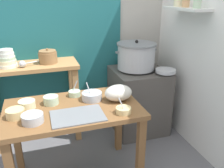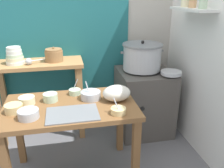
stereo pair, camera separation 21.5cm
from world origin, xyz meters
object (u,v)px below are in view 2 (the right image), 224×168
object	(u,v)px
back_shelf_table	(40,81)
stove_block	(144,101)
serving_tray	(72,114)
prep_bowl_3	(14,108)
ladle	(29,61)
prep_bowl_1	(75,91)
wide_pan	(171,73)
prep_bowl_6	(118,110)
plastic_bag	(117,93)
prep_bowl_2	(27,100)
prep_bowl_0	(28,114)
clay_pot	(54,55)
prep_table	(71,117)
bowl_stack_enamel	(15,56)
prep_bowl_5	(91,95)
steamer_pot	(142,57)
prep_bowl_4	(50,97)

from	to	relation	value
back_shelf_table	stove_block	distance (m)	1.22
serving_tray	prep_bowl_3	size ratio (longest dim) A/B	2.90
ladle	prep_bowl_1	xyz separation A→B (m)	(0.43, -0.45, -0.19)
serving_tray	wide_pan	bearing A→B (deg)	28.02
prep_bowl_6	plastic_bag	bearing A→B (deg)	80.64
ladle	prep_bowl_2	size ratio (longest dim) A/B	1.80
prep_bowl_2	prep_bowl_6	xyz separation A→B (m)	(0.72, -0.32, -0.01)
prep_bowl_0	prep_bowl_2	size ratio (longest dim) A/B	1.16
clay_pot	wide_pan	size ratio (longest dim) A/B	0.86
prep_table	bowl_stack_enamel	bearing A→B (deg)	125.80
stove_block	prep_bowl_6	size ratio (longest dim) A/B	5.98
prep_bowl_1	prep_bowl_3	world-z (taller)	prep_bowl_1
prep_table	prep_bowl_3	distance (m)	0.46
stove_block	prep_bowl_5	bearing A→B (deg)	-142.53
plastic_bag	prep_bowl_5	size ratio (longest dim) A/B	1.37
steamer_pot	plastic_bag	distance (m)	0.78
bowl_stack_enamel	plastic_bag	size ratio (longest dim) A/B	0.77
prep_bowl_4	prep_bowl_6	xyz separation A→B (m)	(0.52, -0.34, -0.01)
back_shelf_table	steamer_pot	distance (m)	1.17
back_shelf_table	clay_pot	size ratio (longest dim) A/B	5.04
serving_tray	prep_bowl_6	xyz separation A→B (m)	(0.35, -0.06, 0.02)
prep_bowl_3	bowl_stack_enamel	bearing A→B (deg)	96.52
prep_bowl_0	prep_bowl_3	xyz separation A→B (m)	(-0.12, 0.12, 0.00)
bowl_stack_enamel	ladle	world-z (taller)	bowl_stack_enamel
stove_block	prep_bowl_4	bearing A→B (deg)	-154.04
plastic_bag	prep_bowl_6	distance (m)	0.24
prep_bowl_0	clay_pot	bearing A→B (deg)	78.46
stove_block	serving_tray	size ratio (longest dim) A/B	1.95
prep_bowl_2	prep_bowl_0	bearing A→B (deg)	-80.56
bowl_stack_enamel	wide_pan	xyz separation A→B (m)	(1.61, -0.32, -0.18)
back_shelf_table	stove_block	xyz separation A→B (m)	(1.18, -0.13, -0.30)
prep_bowl_2	serving_tray	bearing A→B (deg)	-35.37
prep_bowl_1	prep_bowl_6	distance (m)	0.54
prep_table	wide_pan	world-z (taller)	wide_pan
wide_pan	back_shelf_table	bearing A→B (deg)	166.15
prep_bowl_2	prep_bowl_1	bearing A→B (deg)	17.19
prep_bowl_3	prep_bowl_4	world-z (taller)	prep_bowl_4
plastic_bag	wide_pan	world-z (taller)	plastic_bag
plastic_bag	prep_bowl_3	bearing A→B (deg)	-176.65
steamer_pot	prep_bowl_2	distance (m)	1.32
prep_bowl_5	prep_bowl_6	size ratio (longest dim) A/B	1.35
back_shelf_table	prep_bowl_3	world-z (taller)	back_shelf_table
back_shelf_table	prep_bowl_1	size ratio (longest dim) A/B	6.72
prep_bowl_1	steamer_pot	bearing A→B (deg)	28.38
clay_pot	ladle	size ratio (longest dim) A/B	0.79
steamer_pot	plastic_bag	xyz separation A→B (m)	(-0.43, -0.63, -0.14)
prep_bowl_3	prep_bowl_4	xyz separation A→B (m)	(0.27, 0.16, 0.00)
steamer_pot	prep_bowl_5	size ratio (longest dim) A/B	2.79
wide_pan	prep_bowl_0	world-z (taller)	wide_pan
serving_tray	prep_bowl_0	size ratio (longest dim) A/B	2.57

